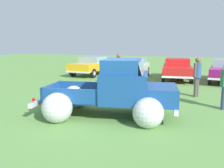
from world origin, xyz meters
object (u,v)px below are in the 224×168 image
(spectator_1, at_px, (197,74))
(lane_cone_0, at_px, (110,90))
(show_car_1, at_px, (134,67))
(vintage_pickup_truck, at_px, (117,94))
(show_car_0, at_px, (92,65))
(show_car_2, at_px, (177,68))
(spectator_2, at_px, (118,67))

(spectator_1, distance_m, lane_cone_0, 4.03)
(show_car_1, bearing_deg, vintage_pickup_truck, 6.24)
(show_car_0, relative_size, lane_cone_0, 6.81)
(vintage_pickup_truck, height_order, lane_cone_0, vintage_pickup_truck)
(show_car_2, bearing_deg, lane_cone_0, -26.07)
(show_car_0, height_order, spectator_2, spectator_2)
(spectator_1, bearing_deg, spectator_2, -176.97)
(spectator_1, xyz_separation_m, spectator_2, (-4.43, 1.59, 0.02))
(spectator_1, height_order, lane_cone_0, spectator_1)
(show_car_0, xyz_separation_m, spectator_2, (3.56, -3.58, 0.28))
(vintage_pickup_truck, xyz_separation_m, show_car_2, (0.80, 9.40, 0.03))
(vintage_pickup_truck, bearing_deg, show_car_0, 109.33)
(show_car_1, relative_size, spectator_2, 2.36)
(spectator_2, bearing_deg, spectator_1, -91.27)
(vintage_pickup_truck, height_order, show_car_2, vintage_pickup_truck)
(show_car_1, distance_m, lane_cone_0, 6.55)
(show_car_0, xyz_separation_m, show_car_1, (3.48, -0.12, -0.00))
(show_car_2, bearing_deg, show_car_0, -97.38)
(vintage_pickup_truck, xyz_separation_m, spectator_1, (2.32, 4.16, 0.28))
(show_car_2, relative_size, spectator_1, 2.64)
(lane_cone_0, bearing_deg, show_car_0, 123.02)
(show_car_0, height_order, show_car_2, same)
(vintage_pickup_truck, height_order, show_car_0, vintage_pickup_truck)
(spectator_1, bearing_deg, vintage_pickup_truck, -96.41)
(show_car_2, distance_m, spectator_1, 5.46)
(spectator_1, bearing_deg, show_car_0, 169.87)
(show_car_0, xyz_separation_m, spectator_1, (7.98, -5.17, 0.26))
(vintage_pickup_truck, height_order, spectator_2, vintage_pickup_truck)
(show_car_1, relative_size, spectator_1, 2.41)
(show_car_0, xyz_separation_m, show_car_2, (6.46, 0.07, 0.00))
(vintage_pickup_truck, bearing_deg, show_car_1, 91.38)
(show_car_1, distance_m, show_car_2, 2.99)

